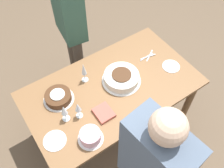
# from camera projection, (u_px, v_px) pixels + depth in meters

# --- Properties ---
(ground_plane) EXTENTS (12.00, 12.00, 0.00)m
(ground_plane) POSITION_uv_depth(u_px,v_px,m) (112.00, 124.00, 2.88)
(ground_plane) COLOR brown
(dining_table) EXTENTS (1.60, 0.92, 0.72)m
(dining_table) POSITION_uv_depth(u_px,v_px,m) (112.00, 93.00, 2.38)
(dining_table) COLOR brown
(dining_table) RESTS_ON ground_plane
(cake_center_white) EXTENTS (0.37, 0.37, 0.10)m
(cake_center_white) POSITION_uv_depth(u_px,v_px,m) (121.00, 78.00, 2.31)
(cake_center_white) COLOR white
(cake_center_white) RESTS_ON dining_table
(cake_front_chocolate) EXTENTS (0.27, 0.27, 0.08)m
(cake_front_chocolate) POSITION_uv_depth(u_px,v_px,m) (58.00, 97.00, 2.19)
(cake_front_chocolate) COLOR white
(cake_front_chocolate) RESTS_ON dining_table
(cake_back_decorated) EXTENTS (0.21, 0.21, 0.10)m
(cake_back_decorated) POSITION_uv_depth(u_px,v_px,m) (90.00, 136.00, 1.95)
(cake_back_decorated) COLOR white
(cake_back_decorated) RESTS_ON dining_table
(wine_glass_near) EXTENTS (0.06, 0.06, 0.19)m
(wine_glass_near) POSITION_uv_depth(u_px,v_px,m) (78.00, 108.00, 2.01)
(wine_glass_near) COLOR silver
(wine_glass_near) RESTS_ON dining_table
(wine_glass_far) EXTENTS (0.07, 0.07, 0.19)m
(wine_glass_far) POSITION_uv_depth(u_px,v_px,m) (64.00, 111.00, 2.00)
(wine_glass_far) COLOR silver
(wine_glass_far) RESTS_ON dining_table
(wine_glass_extra) EXTENTS (0.06, 0.06, 0.22)m
(wine_glass_extra) POSITION_uv_depth(u_px,v_px,m) (84.00, 70.00, 2.23)
(wine_glass_extra) COLOR silver
(wine_glass_extra) RESTS_ON dining_table
(dessert_plate_left) EXTENTS (0.17, 0.17, 0.01)m
(dessert_plate_left) POSITION_uv_depth(u_px,v_px,m) (171.00, 66.00, 2.44)
(dessert_plate_left) COLOR silver
(dessert_plate_left) RESTS_ON dining_table
(dessert_plate_right) EXTENTS (0.19, 0.19, 0.01)m
(dessert_plate_right) POSITION_uv_depth(u_px,v_px,m) (55.00, 141.00, 1.98)
(dessert_plate_right) COLOR silver
(dessert_plate_right) RESTS_ON dining_table
(fork_pile) EXTENTS (0.20, 0.10, 0.01)m
(fork_pile) POSITION_uv_depth(u_px,v_px,m) (148.00, 56.00, 2.52)
(fork_pile) COLOR silver
(fork_pile) RESTS_ON dining_table
(napkin_stack) EXTENTS (0.15, 0.17, 0.03)m
(napkin_stack) POSITION_uv_depth(u_px,v_px,m) (104.00, 113.00, 2.12)
(napkin_stack) COLOR #B75B4C
(napkin_stack) RESTS_ON dining_table
(person_cutting) EXTENTS (0.27, 0.42, 1.60)m
(person_cutting) POSITION_uv_depth(u_px,v_px,m) (70.00, 19.00, 2.51)
(person_cutting) COLOR #4C4238
(person_cutting) RESTS_ON ground_plane
(person_watching) EXTENTS (0.27, 0.42, 1.66)m
(person_watching) POSITION_uv_depth(u_px,v_px,m) (152.00, 168.00, 1.57)
(person_watching) COLOR #2D334C
(person_watching) RESTS_ON ground_plane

